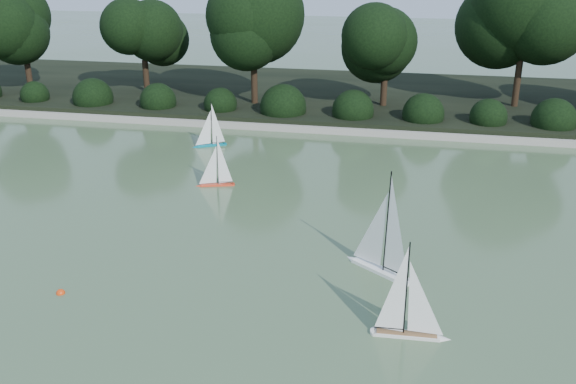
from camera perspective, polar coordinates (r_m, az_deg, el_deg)
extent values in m
plane|color=#3C5131|center=(9.98, -1.59, -8.87)|extent=(80.00, 80.00, 0.00)
cube|color=gray|center=(18.20, 4.78, 5.48)|extent=(40.00, 0.35, 0.18)
cube|color=black|center=(22.04, 6.06, 8.38)|extent=(40.00, 8.00, 0.30)
cylinder|color=black|center=(23.89, -22.02, 9.46)|extent=(0.20, 0.20, 1.51)
sphere|color=black|center=(23.64, -22.64, 13.78)|extent=(2.38, 2.38, 2.38)
cylinder|color=black|center=(22.53, -12.47, 9.67)|extent=(0.20, 0.20, 1.37)
sphere|color=black|center=(22.27, -12.82, 13.94)|extent=(2.24, 2.24, 2.24)
cylinder|color=black|center=(20.37, -3.01, 9.36)|extent=(0.20, 0.20, 1.66)
sphere|color=black|center=(20.05, -3.12, 15.03)|extent=(2.66, 2.66, 2.66)
cylinder|color=black|center=(20.31, 8.49, 8.55)|extent=(0.20, 0.20, 1.26)
sphere|color=black|center=(20.03, 8.74, 12.95)|extent=(2.10, 2.10, 2.10)
cylinder|color=black|center=(21.14, 19.64, 8.71)|extent=(0.20, 0.20, 1.73)
sphere|color=black|center=(20.83, 20.38, 14.40)|extent=(2.80, 2.80, 2.80)
sphere|color=black|center=(22.35, -21.51, 8.00)|extent=(1.10, 1.10, 1.10)
sphere|color=black|center=(21.34, -16.93, 7.99)|extent=(1.10, 1.10, 1.10)
sphere|color=black|center=(20.48, -11.93, 7.92)|extent=(1.10, 1.10, 1.10)
sphere|color=black|center=(19.79, -6.54, 7.78)|extent=(1.10, 1.10, 1.10)
sphere|color=black|center=(19.28, -0.82, 7.56)|extent=(1.10, 1.10, 1.10)
sphere|color=black|center=(18.97, 5.15, 7.24)|extent=(1.10, 1.10, 1.10)
sphere|color=black|center=(18.86, 11.23, 6.85)|extent=(1.10, 1.10, 1.10)
sphere|color=black|center=(18.97, 17.30, 6.37)|extent=(1.10, 1.10, 1.10)
sphere|color=black|center=(19.29, 23.23, 5.84)|extent=(1.10, 1.10, 1.10)
cube|color=white|center=(10.62, 8.21, -6.78)|extent=(1.00, 0.82, 0.11)
cone|color=white|center=(10.99, 5.69, -5.66)|extent=(0.30, 0.30, 0.22)
cylinder|color=white|center=(10.33, 10.53, -7.79)|extent=(0.18, 0.18, 0.11)
cylinder|color=black|center=(10.20, 8.70, -2.42)|extent=(0.03, 0.03, 1.69)
cylinder|color=black|center=(10.41, 9.49, -6.74)|extent=(0.41, 0.31, 0.02)
cube|color=white|center=(9.09, 10.50, -12.23)|extent=(0.89, 0.21, 0.09)
cone|color=white|center=(9.13, 13.79, -12.37)|extent=(0.18, 0.18, 0.18)
cylinder|color=white|center=(9.08, 7.65, -12.08)|extent=(0.11, 0.11, 0.09)
cube|color=olive|center=(9.07, 10.52, -11.98)|extent=(0.82, 0.17, 0.01)
cylinder|color=black|center=(8.71, 10.53, -8.21)|extent=(0.02, 0.02, 1.37)
cylinder|color=black|center=(9.03, 9.00, -11.64)|extent=(0.41, 0.03, 0.01)
cube|color=red|center=(14.27, -6.34, 0.71)|extent=(0.72, 0.34, 0.07)
cone|color=red|center=(14.29, -7.99, 0.66)|extent=(0.18, 0.18, 0.14)
cylinder|color=red|center=(14.27, -4.92, 0.76)|extent=(0.11, 0.11, 0.07)
cylinder|color=black|center=(14.08, -6.29, 2.94)|extent=(0.02, 0.02, 1.10)
cylinder|color=black|center=(14.24, -5.59, 1.03)|extent=(0.31, 0.10, 0.01)
cube|color=#02768A|center=(17.13, -6.86, 4.21)|extent=(0.73, 0.49, 0.08)
cone|color=#02768A|center=(17.06, -8.30, 4.07)|extent=(0.20, 0.20, 0.15)
cylinder|color=#02768A|center=(17.19, -5.62, 4.33)|extent=(0.12, 0.12, 0.08)
cylinder|color=black|center=(16.97, -6.82, 6.23)|extent=(0.02, 0.02, 1.17)
cylinder|color=black|center=(17.14, -6.20, 4.54)|extent=(0.31, 0.18, 0.01)
sphere|color=#EC3D0C|center=(10.53, -19.55, -8.49)|extent=(0.14, 0.14, 0.14)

